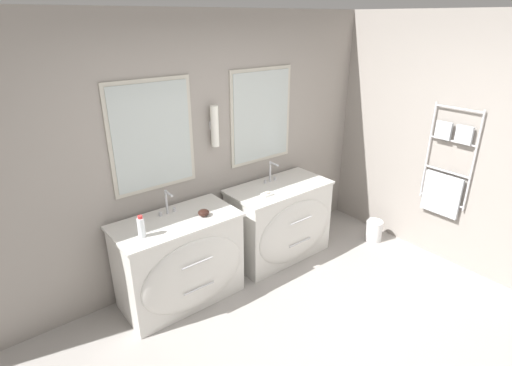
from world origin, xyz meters
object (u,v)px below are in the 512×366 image
object	(u,v)px
amenity_bowl	(204,213)
waste_bin	(374,230)
vanity_right	(281,222)
toiletry_bottle	(141,227)
vanity_left	(181,261)

from	to	relation	value
amenity_bowl	waste_bin	distance (m)	2.28
vanity_right	toiletry_bottle	xyz separation A→B (m)	(-1.59, -0.06, 0.51)
waste_bin	toiletry_bottle	bearing A→B (deg)	171.68
vanity_right	waste_bin	distance (m)	1.24
vanity_left	amenity_bowl	size ratio (longest dim) A/B	10.81
toiletry_bottle	amenity_bowl	world-z (taller)	toiletry_bottle
vanity_left	vanity_right	size ratio (longest dim) A/B	1.00
amenity_bowl	waste_bin	bearing A→B (deg)	-10.74
vanity_right	toiletry_bottle	world-z (taller)	toiletry_bottle
amenity_bowl	vanity_left	bearing A→B (deg)	167.43
vanity_right	toiletry_bottle	size ratio (longest dim) A/B	5.80
amenity_bowl	waste_bin	world-z (taller)	amenity_bowl
vanity_left	amenity_bowl	world-z (taller)	amenity_bowl
vanity_left	waste_bin	bearing A→B (deg)	-10.93
toiletry_bottle	amenity_bowl	size ratio (longest dim) A/B	1.86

